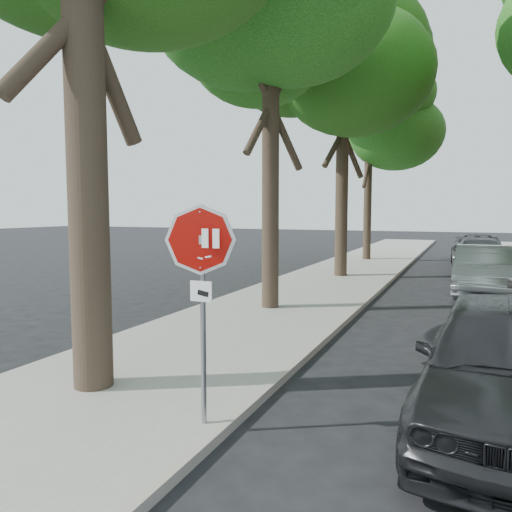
{
  "coord_description": "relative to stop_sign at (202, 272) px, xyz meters",
  "views": [
    {
      "loc": [
        2.13,
        -5.06,
        2.66
      ],
      "look_at": [
        -0.46,
        1.03,
        2.05
      ],
      "focal_mm": 35.0,
      "sensor_mm": 36.0,
      "label": 1
    }
  ],
  "objects": [
    {
      "name": "tree_mid_a",
      "position": [
        -1.92,
        7.14,
        5.66
      ],
      "size": [
        5.59,
        5.19,
        9.84
      ],
      "color": "black",
      "rests_on": "sidewalk_left"
    },
    {
      "name": "stop_sign",
      "position": [
        0.0,
        0.0,
        0.0
      ],
      "size": [
        0.76,
        0.34,
        2.61
      ],
      "color": "gray",
      "rests_on": "sidewalk_left"
    },
    {
      "name": "tree_far",
      "position": [
        -2.02,
        21.14,
        5.26
      ],
      "size": [
        5.29,
        4.91,
        9.33
      ],
      "color": "black",
      "rests_on": "sidewalk_left"
    },
    {
      "name": "sidewalk_left",
      "position": [
        -1.8,
        12.03,
        -1.89
      ],
      "size": [
        4.0,
        55.0,
        0.12
      ],
      "primitive_type": "cube",
      "color": "gray",
      "rests_on": "ground"
    },
    {
      "name": "car_a",
      "position": [
        3.3,
        1.53,
        -1.13
      ],
      "size": [
        2.19,
        4.9,
        1.64
      ],
      "primitive_type": "imported",
      "rotation": [
        0.0,
        0.0,
        -0.05
      ],
      "color": "black",
      "rests_on": "ground"
    },
    {
      "name": "car_c",
      "position": [
        3.3,
        17.39,
        -1.2
      ],
      "size": [
        2.31,
        5.23,
        1.49
      ],
      "primitive_type": "imported",
      "rotation": [
        0.0,
        0.0,
        0.04
      ],
      "color": "#4D4D52",
      "rests_on": "ground"
    },
    {
      "name": "tree_mid_b",
      "position": [
        -1.72,
        14.15,
        6.05
      ],
      "size": [
        5.88,
        5.46,
        10.36
      ],
      "color": "black",
      "rests_on": "sidewalk_left"
    },
    {
      "name": "car_b",
      "position": [
        3.3,
        12.19,
        -1.18
      ],
      "size": [
        1.73,
        4.68,
        1.53
      ],
      "primitive_type": "imported",
      "rotation": [
        0.0,
        0.0,
        -0.02
      ],
      "color": "#9B9DA3",
      "rests_on": "ground"
    },
    {
      "name": "car_d",
      "position": [
        3.3,
        22.82,
        -1.24
      ],
      "size": [
        2.41,
        5.15,
        1.43
      ],
      "primitive_type": "imported",
      "rotation": [
        0.0,
        0.0,
        -0.01
      ],
      "color": "black",
      "rests_on": "ground"
    },
    {
      "name": "ground",
      "position": [
        0.7,
        0.03,
        -1.95
      ],
      "size": [
        120.0,
        120.0,
        0.0
      ],
      "primitive_type": "plane",
      "color": "black",
      "rests_on": "ground"
    },
    {
      "name": "curb_left",
      "position": [
        0.25,
        12.03,
        -1.88
      ],
      "size": [
        0.12,
        55.0,
        0.13
      ],
      "primitive_type": "cube",
      "color": "#9E9384",
      "rests_on": "ground"
    }
  ]
}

